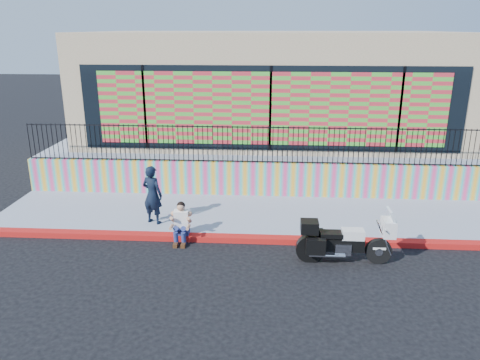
{
  "coord_description": "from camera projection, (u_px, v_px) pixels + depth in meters",
  "views": [
    {
      "loc": [
        -0.01,
        -11.27,
        5.41
      ],
      "look_at": [
        -0.81,
        1.2,
        1.32
      ],
      "focal_mm": 35.0,
      "sensor_mm": 36.0,
      "label": 1
    }
  ],
  "objects": [
    {
      "name": "storefront_building",
      "position": [
        271.0,
        83.0,
        19.07
      ],
      "size": [
        14.0,
        8.06,
        4.0
      ],
      "color": "tan",
      "rests_on": "elevated_platform"
    },
    {
      "name": "seated_man",
      "position": [
        181.0,
        226.0,
        12.23
      ],
      "size": [
        0.54,
        0.71,
        1.06
      ],
      "color": "navy",
      "rests_on": "ground"
    },
    {
      "name": "police_officer",
      "position": [
        152.0,
        195.0,
        12.98
      ],
      "size": [
        0.71,
        0.59,
        1.67
      ],
      "primitive_type": "imported",
      "rotation": [
        0.0,
        0.0,
        2.78
      ],
      "color": "black",
      "rests_on": "sidewalk"
    },
    {
      "name": "red_curb",
      "position": [
        268.0,
        239.0,
        12.35
      ],
      "size": [
        16.0,
        0.3,
        0.15
      ],
      "primitive_type": "cube",
      "color": "#B30C16",
      "rests_on": "ground"
    },
    {
      "name": "elevated_platform",
      "position": [
        270.0,
        144.0,
        20.09
      ],
      "size": [
        16.0,
        10.0,
        1.25
      ],
      "primitive_type": "cube",
      "color": "#868CA1",
      "rests_on": "ground"
    },
    {
      "name": "sidewalk",
      "position": [
        268.0,
        216.0,
        13.91
      ],
      "size": [
        16.0,
        3.0,
        0.15
      ],
      "primitive_type": "cube",
      "color": "#868CA1",
      "rests_on": "ground"
    },
    {
      "name": "police_motorcycle",
      "position": [
        343.0,
        240.0,
        11.14
      ],
      "size": [
        2.25,
        0.74,
        1.4
      ],
      "color": "black",
      "rests_on": "ground"
    },
    {
      "name": "ground",
      "position": [
        268.0,
        242.0,
        12.37
      ],
      "size": [
        90.0,
        90.0,
        0.0
      ],
      "primitive_type": "plane",
      "color": "black",
      "rests_on": "ground"
    },
    {
      "name": "metal_fence",
      "position": [
        270.0,
        145.0,
        14.88
      ],
      "size": [
        15.8,
        0.04,
        1.2
      ],
      "primitive_type": null,
      "color": "black",
      "rests_on": "mural_wall"
    },
    {
      "name": "mural_wall",
      "position": [
        269.0,
        179.0,
        15.23
      ],
      "size": [
        16.0,
        0.2,
        1.1
      ],
      "primitive_type": "cube",
      "color": "#EA3D7D",
      "rests_on": "sidewalk"
    }
  ]
}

